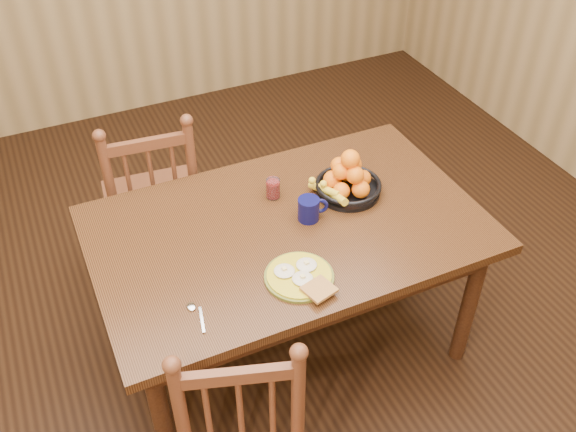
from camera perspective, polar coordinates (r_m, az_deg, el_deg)
name	(u,v)px	position (r m, az deg, el deg)	size (l,w,h in m)	color
room	(288,96)	(2.29, 0.00, 10.62)	(4.52, 5.02, 2.72)	black
dining_table	(288,241)	(2.69, 0.00, -2.20)	(1.60, 1.00, 0.75)	black
chair_far	(154,201)	(3.24, -11.87, 1.28)	(0.50, 0.48, 1.01)	#502918
breakfast_plate	(300,276)	(2.40, 1.10, -5.38)	(0.26, 0.30, 0.04)	#59601E
fork	(276,281)	(2.40, -1.06, -5.77)	(0.04, 0.18, 0.00)	silver
spoon	(195,311)	(2.32, -8.29, -8.34)	(0.05, 0.16, 0.01)	silver
coffee_mug	(310,209)	(2.64, 1.93, 0.65)	(0.13, 0.09, 0.10)	#0B0C3E
juice_glass	(273,189)	(2.76, -1.34, 2.42)	(0.06, 0.06, 0.09)	silver
fruit_bowl	(347,180)	(2.78, 5.29, 3.16)	(0.32, 0.29, 0.22)	black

